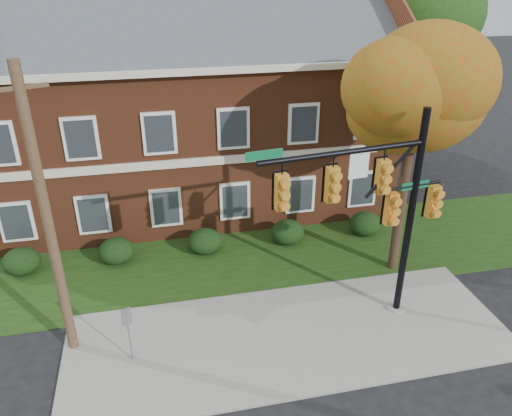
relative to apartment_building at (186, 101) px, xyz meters
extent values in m
plane|color=black|center=(2.00, -11.95, -4.99)|extent=(120.00, 120.00, 0.00)
cube|color=gray|center=(2.00, -10.95, -4.95)|extent=(14.00, 5.00, 0.08)
cube|color=#193811|center=(2.00, -5.95, -4.97)|extent=(30.00, 6.00, 0.04)
cube|color=brown|center=(0.00, 0.05, -1.49)|extent=(18.00, 8.00, 7.00)
cube|color=beige|center=(0.00, 0.05, 2.13)|extent=(18.80, 8.80, 0.24)
cube|color=beige|center=(0.00, -3.98, -1.49)|extent=(18.00, 0.12, 0.35)
ellipsoid|color=black|center=(-7.00, -5.25, -4.46)|extent=(1.40, 1.26, 1.05)
ellipsoid|color=black|center=(-3.50, -5.25, -4.46)|extent=(1.40, 1.26, 1.05)
ellipsoid|color=black|center=(0.00, -5.25, -4.46)|extent=(1.40, 1.26, 1.05)
ellipsoid|color=black|center=(3.50, -5.25, -4.46)|extent=(1.40, 1.26, 1.05)
ellipsoid|color=black|center=(7.00, -5.25, -4.46)|extent=(1.40, 1.26, 1.05)
cylinder|color=black|center=(7.00, -7.95, -2.11)|extent=(0.36, 0.36, 5.76)
ellipsoid|color=#AC360E|center=(7.00, -7.95, 1.49)|extent=(4.25, 4.25, 3.60)
ellipsoid|color=#AC360E|center=(7.62, -8.33, 2.09)|extent=(3.50, 3.50, 3.00)
cylinder|color=black|center=(11.00, 1.05, -1.47)|extent=(0.36, 0.36, 7.04)
ellipsoid|color=#103C15|center=(11.00, 1.05, 2.93)|extent=(5.95, 5.95, 5.04)
ellipsoid|color=#103C15|center=(11.88, 0.52, 3.53)|extent=(4.90, 4.90, 4.20)
cylinder|color=black|center=(1.00, 8.05, -1.15)|extent=(0.36, 0.36, 7.68)
ellipsoid|color=#B7470F|center=(1.00, 8.05, 3.65)|extent=(6.46, 6.46, 5.47)
cylinder|color=gray|center=(5.92, -10.45, -4.91)|extent=(0.57, 0.57, 0.16)
cylinder|color=black|center=(5.92, -10.45, -1.43)|extent=(0.25, 0.25, 7.11)
cylinder|color=black|center=(3.40, -10.78, 1.11)|extent=(5.06, 0.81, 0.16)
cylinder|color=black|center=(5.92, -10.45, -0.26)|extent=(1.82, 0.31, 0.08)
cube|color=#C37B1F|center=(1.58, -11.01, 0.19)|extent=(0.48, 0.36, 1.18)
cube|color=#C37B1F|center=(3.10, -10.82, 0.19)|extent=(0.48, 0.36, 1.18)
cube|color=#C37B1F|center=(4.71, -10.61, 0.19)|extent=(0.48, 0.36, 1.18)
cube|color=silver|center=(3.90, -10.71, 0.65)|extent=(0.61, 0.12, 0.76)
cube|color=#0C6139|center=(1.08, -11.07, 1.33)|extent=(1.01, 0.17, 0.24)
cube|color=#C37B1F|center=(5.16, -10.55, -0.92)|extent=(0.48, 0.36, 1.18)
cube|color=#C37B1F|center=(6.67, -10.36, -0.92)|extent=(0.48, 0.36, 1.18)
cube|color=#0C6139|center=(5.92, -10.45, -0.26)|extent=(0.96, 0.16, 0.23)
cylinder|color=#453120|center=(-4.69, -9.97, -0.60)|extent=(0.38, 0.38, 8.77)
cube|color=#453120|center=(-4.69, -9.97, 3.10)|extent=(1.31, 0.58, 0.10)
cylinder|color=slate|center=(-2.90, -10.95, -4.01)|extent=(0.07, 0.07, 1.96)
cube|color=slate|center=(-2.90, -10.95, -3.29)|extent=(0.28, 0.13, 0.55)
camera|label=1|loc=(-1.72, -22.82, 5.88)|focal=35.00mm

